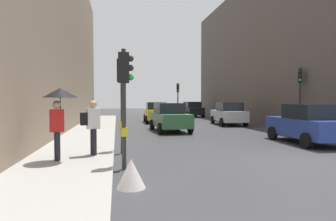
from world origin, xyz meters
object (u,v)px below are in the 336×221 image
Objects in this scene: car_yellow_taxi at (156,112)px; car_green_estate at (170,117)px; traffic_light_near_right at (123,86)px; car_silver_hatchback at (229,114)px; traffic_light_near_left at (125,87)px; car_dark_suv at (192,109)px; car_blue_van at (307,124)px; traffic_light_far_median at (178,94)px; pedestrian_with_umbrella at (59,104)px; traffic_light_mid_street at (300,87)px; pedestrian_with_black_backpack at (92,124)px; warning_sign_triangle at (131,173)px.

car_green_estate is (-0.12, -7.36, 0.00)m from car_yellow_taxi.
traffic_light_near_right is 0.82× the size of car_silver_hatchback.
car_yellow_taxi is at bearing 89.03° from car_green_estate.
car_dark_suv is at bearing 71.16° from traffic_light_near_left.
traffic_light_near_left is 0.79× the size of car_yellow_taxi.
car_blue_van is at bearing -90.46° from car_dark_suv.
car_blue_van is (5.14, -6.14, 0.00)m from car_green_estate.
traffic_light_far_median is at bearing 97.03° from car_blue_van.
traffic_light_near_left is 25.88m from car_dark_suv.
traffic_light_mid_street is at bearing 29.74° from pedestrian_with_umbrella.
pedestrian_with_black_backpack reaches higher than warning_sign_triangle.
traffic_light_near_left reaches higher than warning_sign_triangle.
traffic_light_mid_street is at bearing -48.47° from car_yellow_taxi.
car_silver_hatchback is at bearing -72.95° from traffic_light_far_median.
car_yellow_taxi is at bearing 72.65° from pedestrian_with_umbrella.
traffic_light_near_left reaches higher than car_silver_hatchback.
pedestrian_with_black_backpack is (0.87, 0.69, -0.68)m from pedestrian_with_umbrella.
car_blue_van is at bearing -91.28° from car_silver_hatchback.
traffic_light_near_right is at bearing -113.04° from car_green_estate.
traffic_light_near_right is at bearing -127.71° from car_silver_hatchback.
car_silver_hatchback is 6.65× the size of warning_sign_triangle.
traffic_light_mid_street reaches higher than traffic_light_near_left.
pedestrian_with_umbrella is at bearing -150.26° from traffic_light_mid_street.
traffic_light_near_right is 5.44× the size of warning_sign_triangle.
traffic_light_far_median reaches higher than car_green_estate.
traffic_light_mid_street is at bearing 42.40° from warning_sign_triangle.
traffic_light_mid_street reaches higher than warning_sign_triangle.
warning_sign_triangle is at bearing -146.87° from car_blue_van.
car_silver_hatchback is 2.44× the size of pedestrian_with_black_backpack.
car_silver_hatchback is at bearing 34.66° from car_green_estate.
traffic_light_near_left is 0.79× the size of car_blue_van.
traffic_light_mid_street reaches higher than car_yellow_taxi.
traffic_light_near_left is at bearing -122.18° from car_silver_hatchback.
car_green_estate is (-5.30, -14.82, 0.00)m from car_dark_suv.
traffic_light_far_median is 5.72× the size of warning_sign_triangle.
warning_sign_triangle is at bearing -118.79° from car_silver_hatchback.
traffic_light_mid_street is at bearing 36.65° from traffic_light_near_left.
car_blue_van is 9.68m from warning_sign_triangle.
car_blue_van is at bearing -121.00° from traffic_light_mid_street.
traffic_light_near_left is at bearing -108.84° from car_dark_suv.
traffic_light_far_median is at bearing 107.05° from car_silver_hatchback.
traffic_light_near_right is 1.05× the size of traffic_light_near_left.
car_yellow_taxi is (3.17, 17.00, -1.44)m from traffic_light_near_left.
traffic_light_mid_street reaches higher than car_green_estate.
car_dark_suv is at bearing 66.59° from pedestrian_with_umbrella.
traffic_light_near_left is 2.15m from pedestrian_with_black_backpack.
pedestrian_with_umbrella is 3.29× the size of warning_sign_triangle.
car_dark_suv is 9.08m from car_yellow_taxi.
car_green_estate is 2.01× the size of pedestrian_with_umbrella.
traffic_light_near_right reaches higher than car_green_estate.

